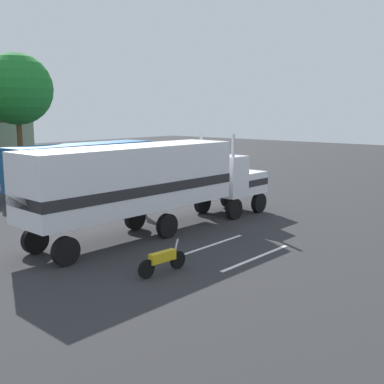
{
  "coord_description": "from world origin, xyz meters",
  "views": [
    {
      "loc": [
        -20.41,
        -15.46,
        5.65
      ],
      "look_at": [
        -2.76,
        -0.19,
        1.6
      ],
      "focal_mm": 43.72,
      "sensor_mm": 36.0,
      "label": 1
    }
  ],
  "objects_px": {
    "parked_bus": "(83,163)",
    "tree_center": "(17,89)",
    "person_bystander": "(144,200)",
    "motorcycle": "(163,260)",
    "semi_truck": "(152,180)"
  },
  "relations": [
    {
      "from": "person_bystander",
      "to": "parked_bus",
      "type": "distance_m",
      "value": 9.3
    },
    {
      "from": "person_bystander",
      "to": "tree_center",
      "type": "relative_size",
      "value": 0.16
    },
    {
      "from": "semi_truck",
      "to": "parked_bus",
      "type": "xyz_separation_m",
      "value": [
        4.73,
        11.73,
        -0.46
      ]
    },
    {
      "from": "person_bystander",
      "to": "motorcycle",
      "type": "relative_size",
      "value": 0.77
    },
    {
      "from": "parked_bus",
      "to": "tree_center",
      "type": "xyz_separation_m",
      "value": [
        0.66,
        9.56,
        5.36
      ]
    },
    {
      "from": "semi_truck",
      "to": "motorcycle",
      "type": "bearing_deg",
      "value": -130.6
    },
    {
      "from": "parked_bus",
      "to": "tree_center",
      "type": "height_order",
      "value": "tree_center"
    },
    {
      "from": "semi_truck",
      "to": "parked_bus",
      "type": "bearing_deg",
      "value": 68.05
    },
    {
      "from": "person_bystander",
      "to": "parked_bus",
      "type": "height_order",
      "value": "parked_bus"
    },
    {
      "from": "parked_bus",
      "to": "motorcycle",
      "type": "relative_size",
      "value": 5.24
    },
    {
      "from": "semi_truck",
      "to": "motorcycle",
      "type": "distance_m",
      "value": 5.97
    },
    {
      "from": "tree_center",
      "to": "person_bystander",
      "type": "bearing_deg",
      "value": -99.95
    },
    {
      "from": "semi_truck",
      "to": "parked_bus",
      "type": "relative_size",
      "value": 1.29
    },
    {
      "from": "person_bystander",
      "to": "motorcycle",
      "type": "xyz_separation_m",
      "value": [
        -5.81,
        -7.13,
        -0.41
      ]
    },
    {
      "from": "parked_bus",
      "to": "motorcycle",
      "type": "height_order",
      "value": "parked_bus"
    }
  ]
}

